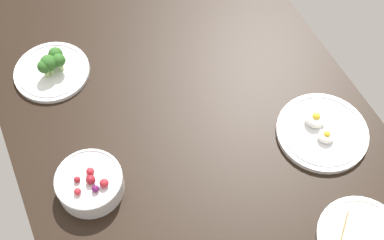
{
  "coord_description": "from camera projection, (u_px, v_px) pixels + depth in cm",
  "views": [
    {
      "loc": [
        -64.23,
        29.11,
        116.27
      ],
      "look_at": [
        0.0,
        0.0,
        6.0
      ],
      "focal_mm": 49.22,
      "sensor_mm": 36.0,
      "label": 1
    }
  ],
  "objects": [
    {
      "name": "bowl_berries",
      "position": [
        90.0,
        183.0,
        1.2
      ],
      "size": [
        15.6,
        15.6,
        7.29
      ],
      "color": "silver",
      "rests_on": "dining_table"
    },
    {
      "name": "plate_broccoli",
      "position": [
        52.0,
        69.0,
        1.4
      ],
      "size": [
        20.11,
        20.11,
        7.44
      ],
      "color": "silver",
      "rests_on": "dining_table"
    },
    {
      "name": "plate_sandwich",
      "position": [
        362.0,
        237.0,
        1.15
      ],
      "size": [
        19.8,
        19.8,
        4.29
      ],
      "color": "silver",
      "rests_on": "dining_table"
    },
    {
      "name": "dining_table",
      "position": [
        192.0,
        128.0,
        1.34
      ],
      "size": [
        151.35,
        88.5,
        4.0
      ],
      "primitive_type": "cube",
      "color": "black",
      "rests_on": "ground"
    },
    {
      "name": "plate_eggs",
      "position": [
        322.0,
        131.0,
        1.3
      ],
      "size": [
        22.77,
        22.77,
        4.99
      ],
      "color": "silver",
      "rests_on": "dining_table"
    }
  ]
}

